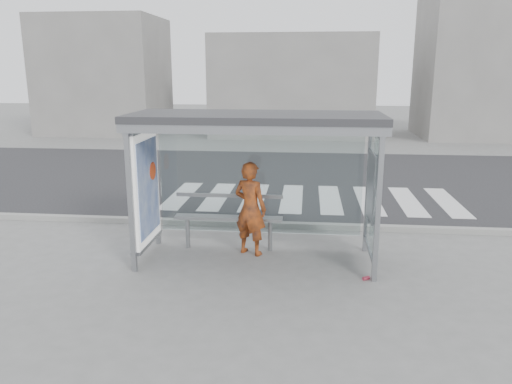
# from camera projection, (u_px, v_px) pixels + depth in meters

# --- Properties ---
(ground) EXTENTS (80.00, 80.00, 0.00)m
(ground) POSITION_uv_depth(u_px,v_px,m) (256.00, 260.00, 8.97)
(ground) COLOR slate
(ground) RESTS_ON ground
(road) EXTENTS (30.00, 10.00, 0.01)m
(road) POSITION_uv_depth(u_px,v_px,m) (279.00, 178.00, 15.73)
(road) COLOR black
(road) RESTS_ON ground
(curb) EXTENTS (30.00, 0.18, 0.12)m
(curb) POSITION_uv_depth(u_px,v_px,m) (265.00, 224.00, 10.84)
(curb) COLOR gray
(curb) RESTS_ON ground
(crosswalk) EXTENTS (7.55, 3.00, 0.00)m
(crosswalk) POSITION_uv_depth(u_px,v_px,m) (311.00, 199.00, 13.21)
(crosswalk) COLOR silver
(crosswalk) RESTS_ON ground
(bus_shelter) EXTENTS (4.25, 1.65, 2.62)m
(bus_shelter) POSITION_uv_depth(u_px,v_px,m) (235.00, 150.00, 8.59)
(bus_shelter) COLOR gray
(bus_shelter) RESTS_ON ground
(building_left) EXTENTS (6.00, 5.00, 6.00)m
(building_left) POSITION_uv_depth(u_px,v_px,m) (105.00, 76.00, 26.63)
(building_left) COLOR slate
(building_left) RESTS_ON ground
(building_center) EXTENTS (8.00, 5.00, 5.00)m
(building_center) POSITION_uv_depth(u_px,v_px,m) (292.00, 86.00, 25.75)
(building_center) COLOR slate
(building_center) RESTS_ON ground
(building_right) EXTENTS (5.00, 5.00, 7.00)m
(building_right) POSITION_uv_depth(u_px,v_px,m) (475.00, 66.00, 24.61)
(building_right) COLOR slate
(building_right) RESTS_ON ground
(person) EXTENTS (0.75, 0.64, 1.74)m
(person) POSITION_uv_depth(u_px,v_px,m) (250.00, 208.00, 9.09)
(person) COLOR #EE5716
(person) RESTS_ON ground
(bench) EXTENTS (2.03, 0.29, 1.05)m
(bench) POSITION_uv_depth(u_px,v_px,m) (229.00, 218.00, 9.39)
(bench) COLOR slate
(bench) RESTS_ON ground
(soda_can) EXTENTS (0.13, 0.12, 0.06)m
(soda_can) POSITION_uv_depth(u_px,v_px,m) (366.00, 278.00, 8.12)
(soda_can) COLOR #D83F5A
(soda_can) RESTS_ON ground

